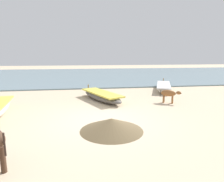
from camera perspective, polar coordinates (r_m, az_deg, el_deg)
name	(u,v)px	position (r m, az deg, el deg)	size (l,w,h in m)	color
ground	(101,121)	(6.88, -3.37, -8.74)	(80.00, 80.00, 0.00)	beige
sea_water	(87,75)	(23.17, -7.32, 4.83)	(60.00, 20.00, 0.08)	slate
fishing_boat_2	(101,96)	(9.85, -3.13, -1.43)	(2.15, 3.45, 0.63)	#5B5651
fishing_boat_4	(164,87)	(13.13, 15.00, 1.17)	(2.27, 3.87, 0.61)	beige
calf_far_brown	(169,94)	(9.65, 16.52, -0.77)	(0.90, 0.69, 0.63)	brown
debris_pile_0	(112,125)	(5.94, -0.15, -9.90)	(1.94, 1.94, 0.39)	brown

